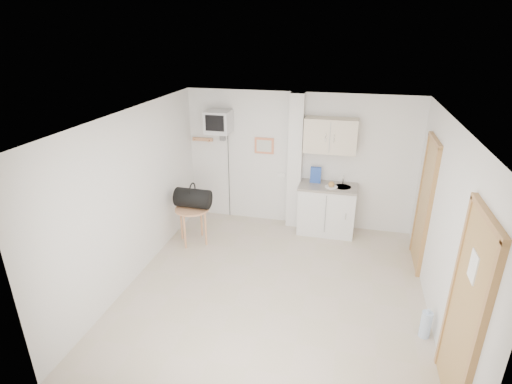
% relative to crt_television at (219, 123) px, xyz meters
% --- Properties ---
extents(ground, '(4.50, 4.50, 0.00)m').
position_rel_crt_television_xyz_m(ground, '(1.45, -2.02, -1.94)').
color(ground, '#C4B29F').
rests_on(ground, ground).
extents(room_envelope, '(4.24, 4.54, 2.55)m').
position_rel_crt_television_xyz_m(room_envelope, '(1.69, -1.93, -0.40)').
color(room_envelope, white).
rests_on(room_envelope, ground).
extents(kitchenette, '(1.03, 0.58, 2.10)m').
position_rel_crt_television_xyz_m(kitchenette, '(2.02, -0.02, -1.13)').
color(kitchenette, silver).
rests_on(kitchenette, ground).
extents(crt_television, '(0.44, 0.45, 2.15)m').
position_rel_crt_television_xyz_m(crt_television, '(0.00, 0.00, 0.00)').
color(crt_television, slate).
rests_on(crt_television, ground).
extents(round_table, '(0.59, 0.59, 0.65)m').
position_rel_crt_television_xyz_m(round_table, '(-0.20, -0.97, -1.38)').
color(round_table, tan).
rests_on(round_table, ground).
extents(duffel_bag, '(0.61, 0.34, 0.44)m').
position_rel_crt_television_xyz_m(duffel_bag, '(-0.20, -0.92, -1.11)').
color(duffel_bag, black).
rests_on(duffel_bag, round_table).
extents(water_bottle, '(0.13, 0.13, 0.40)m').
position_rel_crt_television_xyz_m(water_bottle, '(3.43, -2.52, -1.76)').
color(water_bottle, '#B0C7E8').
rests_on(water_bottle, ground).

